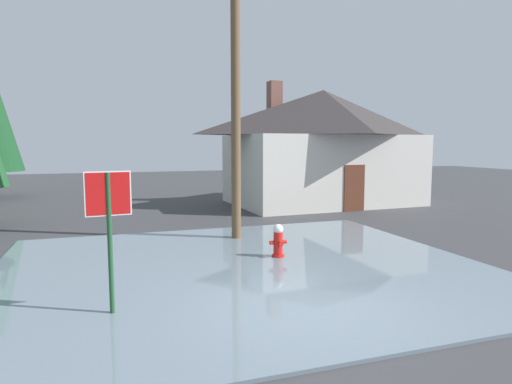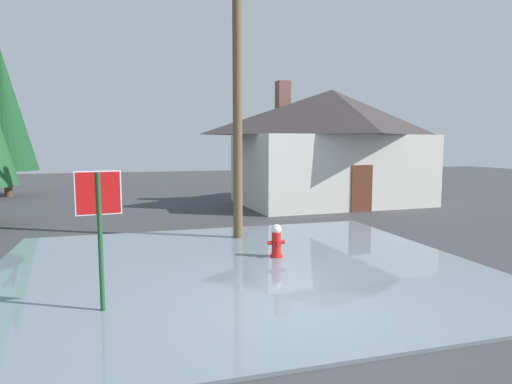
# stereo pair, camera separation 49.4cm
# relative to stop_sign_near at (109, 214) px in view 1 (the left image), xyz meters

# --- Properties ---
(ground_plane) EXTENTS (80.00, 80.00, 0.10)m
(ground_plane) POSITION_rel_stop_sign_near_xyz_m (3.22, -0.82, -1.80)
(ground_plane) COLOR #38383A
(flood_puddle) EXTENTS (11.02, 9.43, 0.06)m
(flood_puddle) POSITION_rel_stop_sign_near_xyz_m (2.90, 1.97, -1.72)
(flood_puddle) COLOR slate
(flood_puddle) RESTS_ON ground
(lane_stop_bar) EXTENTS (4.47, 0.59, 0.01)m
(lane_stop_bar) POSITION_rel_stop_sign_near_xyz_m (4.02, -2.15, -1.75)
(lane_stop_bar) COLOR silver
(lane_stop_bar) RESTS_ON ground
(stop_sign_near) EXTENTS (0.73, 0.10, 2.45)m
(stop_sign_near) POSITION_rel_stop_sign_near_xyz_m (0.00, 0.00, 0.00)
(stop_sign_near) COLOR #1E4C28
(stop_sign_near) RESTS_ON ground
(fire_hydrant) EXTENTS (0.45, 0.38, 0.89)m
(fire_hydrant) POSITION_rel_stop_sign_near_xyz_m (4.00, 2.56, -1.31)
(fire_hydrant) COLOR red
(fire_hydrant) RESTS_ON ground
(utility_pole) EXTENTS (1.60, 0.28, 8.45)m
(utility_pole) POSITION_rel_stop_sign_near_xyz_m (3.62, 5.05, 2.65)
(utility_pole) COLOR brown
(utility_pole) RESTS_ON ground
(house) EXTENTS (9.37, 6.35, 5.87)m
(house) POSITION_rel_stop_sign_near_xyz_m (9.83, 11.62, 1.08)
(house) COLOR beige
(house) RESTS_ON ground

